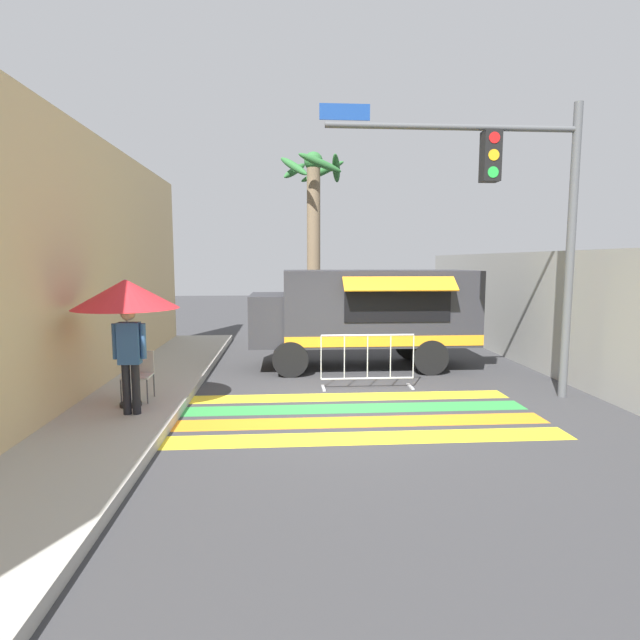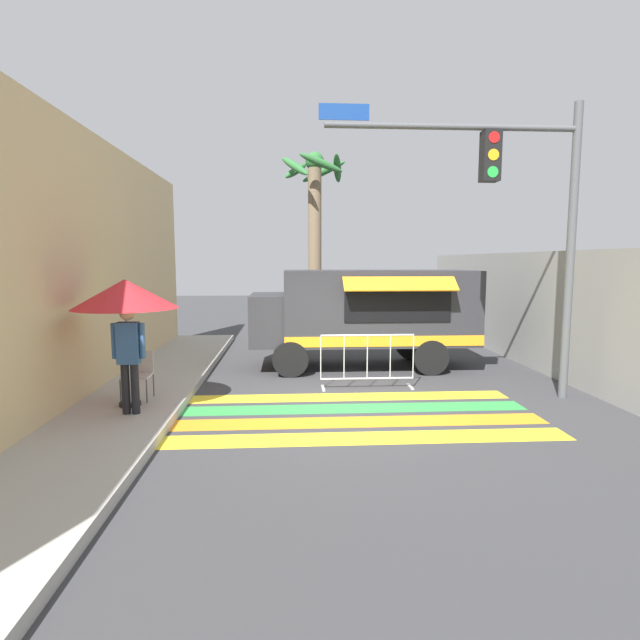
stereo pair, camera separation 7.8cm
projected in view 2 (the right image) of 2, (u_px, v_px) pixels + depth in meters
ground_plane at (346, 406)px, 9.07m from camera, size 60.00×60.00×0.00m
sidewalk_left at (57, 407)px, 8.74m from camera, size 4.40×16.00×0.16m
building_left_facade at (62, 266)px, 8.47m from camera, size 0.25×16.00×5.09m
concrete_wall_right at (536, 311)px, 12.18m from camera, size 0.20×16.00×2.85m
crosswalk_painted at (350, 415)px, 8.55m from camera, size 6.40×2.84×0.01m
food_truck at (361, 310)px, 12.26m from camera, size 5.41×2.50×2.41m
traffic_signal_pole at (520, 199)px, 9.18m from camera, size 4.83×0.29×5.52m
patio_umbrella at (125, 295)px, 8.35m from camera, size 1.74×1.74×2.17m
folding_chair at (138, 371)px, 8.95m from camera, size 0.47×0.47×0.86m
vendor_person at (129, 352)px, 8.00m from camera, size 0.53×0.23×1.76m
barricade_front at (367, 362)px, 10.31m from camera, size 1.95×0.44×1.13m
palm_tree at (315, 222)px, 16.15m from camera, size 2.27×2.29×6.10m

